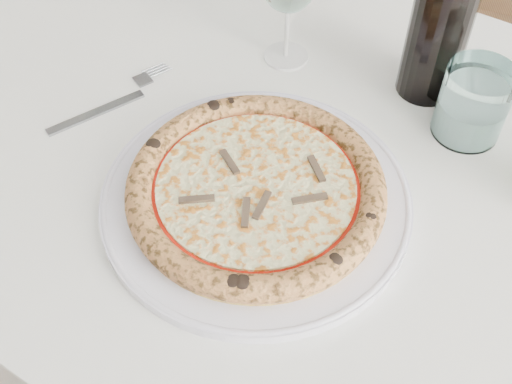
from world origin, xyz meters
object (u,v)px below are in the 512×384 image
at_px(dining_table, 303,202).
at_px(plate, 256,198).
at_px(pizza, 256,188).
at_px(wine_bottle, 446,3).
at_px(tumbler, 472,107).

distance_m(dining_table, plate, 0.14).
height_order(dining_table, plate, plate).
xyz_separation_m(plate, pizza, (-0.00, -0.00, 0.02)).
bearing_deg(pizza, wine_bottle, 80.76).
xyz_separation_m(dining_table, wine_bottle, (0.05, 0.20, 0.23)).
xyz_separation_m(pizza, wine_bottle, (0.05, 0.30, 0.11)).
height_order(dining_table, wine_bottle, wine_bottle).
distance_m(pizza, tumbler, 0.29).
bearing_deg(tumbler, plate, -116.46).
xyz_separation_m(pizza, tumbler, (0.13, 0.26, 0.02)).
relative_size(plate, pizza, 1.21).
relative_size(plate, wine_bottle, 1.14).
distance_m(plate, tumbler, 0.29).
height_order(plate, tumbler, tumbler).
bearing_deg(dining_table, pizza, -90.00).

